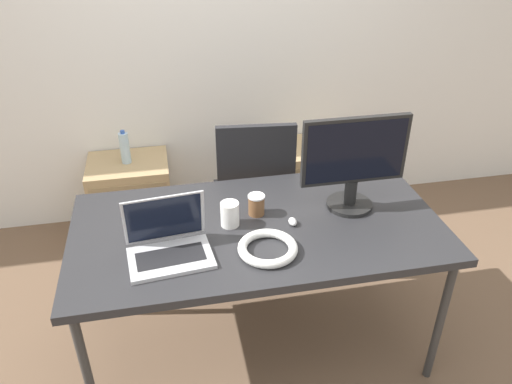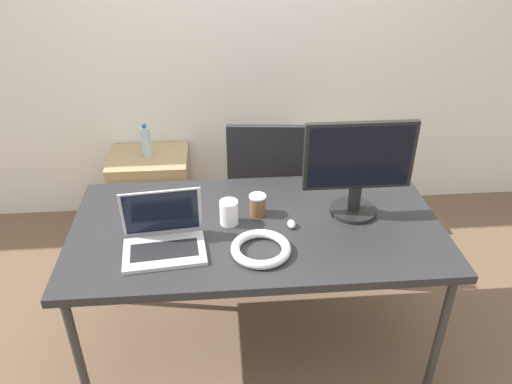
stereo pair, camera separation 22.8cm
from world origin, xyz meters
The scene contains 13 objects.
ground_plane centered at (0.00, 0.00, 0.00)m, with size 14.00×14.00×0.00m, color brown.
wall_back centered at (0.00, 1.45, 1.30)m, with size 10.00×0.05×2.60m.
desk centered at (0.00, 0.00, 0.73)m, with size 1.72×0.88×0.78m.
office_chair centered at (0.12, 0.73, 0.38)m, with size 0.56×0.58×1.04m.
cabinet_left centered at (-0.65, 1.20, 0.28)m, with size 0.54×0.44×0.56m.
cabinet_right centered at (0.65, 1.20, 0.28)m, with size 0.54×0.44×0.56m.
water_bottle centered at (-0.65, 1.20, 0.67)m, with size 0.06×0.06×0.23m.
laptop_center centered at (-0.42, -0.14, 0.83)m, with size 0.37×0.29×0.25m.
monitor centered at (0.47, 0.07, 1.03)m, with size 0.51×0.22×0.47m.
mouse centered at (0.16, -0.03, 0.80)m, with size 0.04×0.06×0.03m.
coffee_cup_white centered at (-0.13, 0.02, 0.84)m, with size 0.09×0.09×0.12m.
coffee_cup_brown centered at (0.01, 0.09, 0.83)m, with size 0.08×0.08×0.10m.
cable_coil centered at (0.00, -0.21, 0.80)m, with size 0.26×0.26×0.04m.
Camera 2 is at (-0.16, -1.91, 2.11)m, focal length 35.00 mm.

